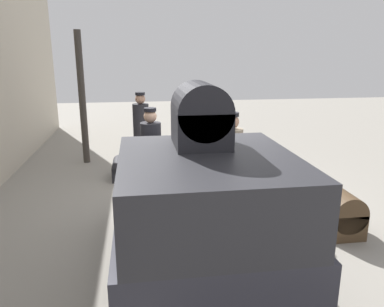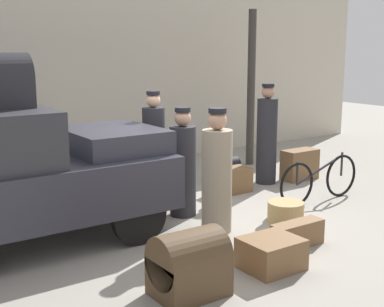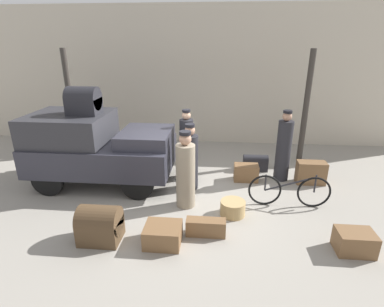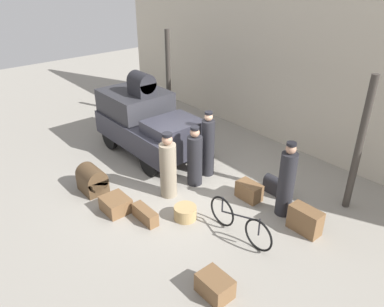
% 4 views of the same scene
% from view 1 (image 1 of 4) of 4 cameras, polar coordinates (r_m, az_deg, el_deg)
% --- Properties ---
extents(ground_plane, '(30.00, 30.00, 0.00)m').
position_cam_1_polar(ground_plane, '(6.79, 1.94, -8.14)').
color(ground_plane, gray).
extents(canopy_pillar_right, '(0.16, 0.16, 3.19)m').
position_cam_1_polar(canopy_pillar_right, '(9.51, -16.39, 8.01)').
color(canopy_pillar_right, '#38332D').
rests_on(canopy_pillar_right, ground).
extents(truck, '(3.39, 1.81, 1.75)m').
position_cam_1_polar(truck, '(4.36, 0.80, -8.20)').
color(truck, black).
rests_on(truck, ground).
extents(bicycle, '(1.74, 0.04, 0.75)m').
position_cam_1_polar(bicycle, '(8.90, 1.26, 0.06)').
color(bicycle, black).
rests_on(bicycle, ground).
extents(wicker_basket, '(0.51, 0.51, 0.31)m').
position_cam_1_polar(wicker_basket, '(7.93, 6.10, -3.53)').
color(wicker_basket, tan).
rests_on(wicker_basket, ground).
extents(porter_carrying_trunk, '(0.41, 0.41, 1.68)m').
position_cam_1_polar(porter_carrying_trunk, '(6.75, 5.92, -1.47)').
color(porter_carrying_trunk, gray).
rests_on(porter_carrying_trunk, ground).
extents(conductor_in_dark_uniform, '(0.37, 0.37, 1.81)m').
position_cam_1_polar(conductor_in_dark_uniform, '(8.76, -7.71, 2.85)').
color(conductor_in_dark_uniform, '#232328').
rests_on(conductor_in_dark_uniform, ground).
extents(porter_standing_middle, '(0.35, 0.35, 1.81)m').
position_cam_1_polar(porter_standing_middle, '(6.40, -6.17, -1.71)').
color(porter_standing_middle, '#232328').
rests_on(porter_standing_middle, ground).
extents(porter_lifting_near_truck, '(0.39, 0.39, 1.61)m').
position_cam_1_polar(porter_lifting_near_truck, '(6.61, -1.17, -2.02)').
color(porter_lifting_near_truck, '#232328').
rests_on(porter_lifting_near_truck, ground).
extents(trunk_umber_medium, '(0.67, 0.27, 0.45)m').
position_cam_1_polar(trunk_umber_medium, '(8.35, -11.09, -2.25)').
color(trunk_umber_medium, '#232328').
rests_on(trunk_umber_medium, ground).
extents(trunk_large_brown, '(0.73, 0.24, 0.32)m').
position_cam_1_polar(trunk_large_brown, '(7.68, 12.40, -4.40)').
color(trunk_large_brown, brown).
rests_on(trunk_large_brown, ground).
extents(suitcase_black_upright, '(0.64, 0.56, 0.36)m').
position_cam_1_polar(suitcase_black_upright, '(7.16, 16.90, -6.03)').
color(suitcase_black_upright, brown).
rests_on(suitcase_black_upright, ground).
extents(trunk_wicker_pale, '(0.61, 0.37, 0.43)m').
position_cam_1_polar(trunk_wicker_pale, '(8.05, -6.32, -2.80)').
color(trunk_wicker_pale, brown).
rests_on(trunk_wicker_pale, ground).
extents(suitcase_tan_flat, '(0.61, 0.44, 0.39)m').
position_cam_1_polar(suitcase_tan_flat, '(10.03, 8.69, 0.62)').
color(suitcase_tan_flat, brown).
rests_on(suitcase_tan_flat, ground).
extents(trunk_barrel_dark, '(0.71, 0.55, 0.68)m').
position_cam_1_polar(trunk_barrel_dark, '(6.19, 21.44, -8.43)').
color(trunk_barrel_dark, '#4C3823').
rests_on(trunk_barrel_dark, ground).
extents(suitcase_small_leather, '(0.70, 0.35, 0.57)m').
position_cam_1_polar(suitcase_small_leather, '(9.57, -6.65, 0.55)').
color(suitcase_small_leather, brown).
rests_on(suitcase_small_leather, ground).
extents(trunk_on_truck_roof, '(0.71, 0.55, 0.65)m').
position_cam_1_polar(trunk_on_truck_roof, '(3.87, 1.31, 5.62)').
color(trunk_on_truck_roof, '#232328').
rests_on(trunk_on_truck_roof, truck).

